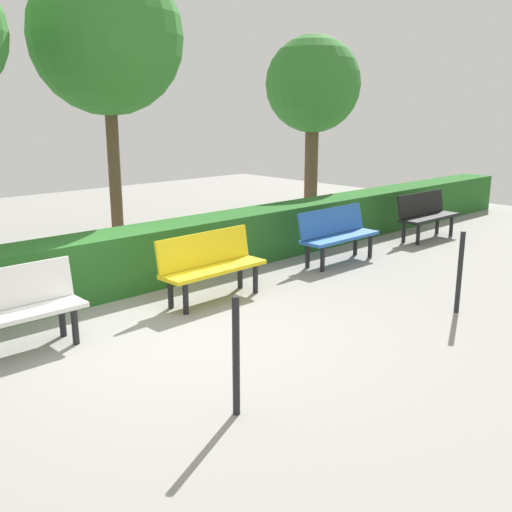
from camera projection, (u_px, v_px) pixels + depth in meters
ground_plane at (162, 336)px, 6.32m from camera, size 22.66×22.66×0.00m
bench_black at (426, 213)px, 10.90m from camera, size 1.46×0.47×0.86m
bench_blue at (337, 232)px, 9.23m from camera, size 1.51×0.48×0.86m
bench_yellow at (211, 263)px, 7.41m from camera, size 1.48×0.49×0.86m
bench_white at (4, 309)px, 5.73m from camera, size 1.53×0.45×0.86m
hedge_row at (160, 254)px, 8.20m from camera, size 18.66×0.69×0.81m
tree_near at (313, 86)px, 12.71m from camera, size 2.09×2.09×3.95m
tree_mid at (107, 38)px, 9.31m from camera, size 2.48×2.48×4.75m
railing_post_mid at (460, 272)px, 6.92m from camera, size 0.06×0.06×1.00m
railing_post_far at (236, 357)px, 4.58m from camera, size 0.06×0.06×1.00m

